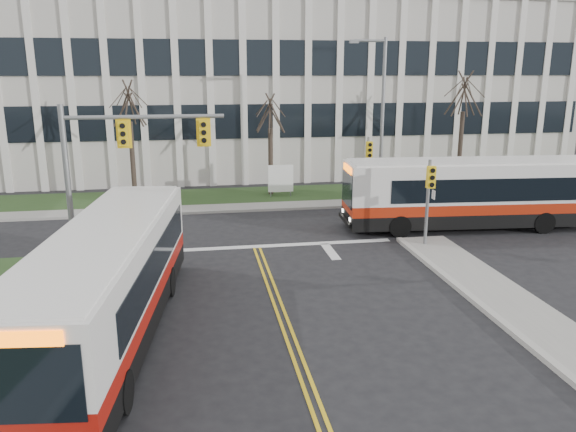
# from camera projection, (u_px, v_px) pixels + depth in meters

# --- Properties ---
(ground) EXTENTS (120.00, 120.00, 0.00)m
(ground) POSITION_uv_depth(u_px,v_px,m) (287.00, 330.00, 16.48)
(ground) COLOR black
(ground) RESTS_ON ground
(sidewalk_cross) EXTENTS (44.00, 1.60, 0.14)m
(sidewalk_cross) POSITION_uv_depth(u_px,v_px,m) (330.00, 204.00, 31.78)
(sidewalk_cross) COLOR #9E9B93
(sidewalk_cross) RESTS_ON ground
(building_lawn) EXTENTS (44.00, 5.00, 0.12)m
(building_lawn) POSITION_uv_depth(u_px,v_px,m) (320.00, 194.00, 34.45)
(building_lawn) COLOR #27431C
(building_lawn) RESTS_ON ground
(office_building) EXTENTS (40.00, 16.00, 12.00)m
(office_building) POSITION_uv_depth(u_px,v_px,m) (288.00, 89.00, 44.42)
(office_building) COLOR #BAB5AC
(office_building) RESTS_ON ground
(mast_arm_signal) EXTENTS (6.11, 0.38, 6.20)m
(mast_arm_signal) POSITION_uv_depth(u_px,v_px,m) (111.00, 156.00, 21.36)
(mast_arm_signal) COLOR slate
(mast_arm_signal) RESTS_ON ground
(signal_pole_near) EXTENTS (0.34, 0.39, 3.80)m
(signal_pole_near) POSITION_uv_depth(u_px,v_px,m) (429.00, 191.00, 23.59)
(signal_pole_near) COLOR slate
(signal_pole_near) RESTS_ON ground
(signal_pole_far) EXTENTS (0.34, 0.39, 3.80)m
(signal_pole_far) POSITION_uv_depth(u_px,v_px,m) (368.00, 160.00, 31.71)
(signal_pole_far) COLOR slate
(signal_pole_far) RESTS_ON ground
(streetlight) EXTENTS (2.15, 0.25, 9.20)m
(streetlight) POSITION_uv_depth(u_px,v_px,m) (380.00, 111.00, 31.93)
(streetlight) COLOR slate
(streetlight) RESTS_ON ground
(directory_sign) EXTENTS (1.50, 0.12, 2.00)m
(directory_sign) POSITION_uv_depth(u_px,v_px,m) (281.00, 179.00, 33.30)
(directory_sign) COLOR slate
(directory_sign) RESTS_ON ground
(tree_left) EXTENTS (1.80, 1.80, 7.70)m
(tree_left) POSITION_uv_depth(u_px,v_px,m) (129.00, 105.00, 31.33)
(tree_left) COLOR #42352B
(tree_left) RESTS_ON ground
(tree_mid) EXTENTS (1.80, 1.80, 6.82)m
(tree_mid) POSITION_uv_depth(u_px,v_px,m) (270.00, 115.00, 32.96)
(tree_mid) COLOR #42352B
(tree_mid) RESTS_ON ground
(tree_right) EXTENTS (1.80, 1.80, 8.25)m
(tree_right) POSITION_uv_depth(u_px,v_px,m) (464.00, 96.00, 34.42)
(tree_right) COLOR #42352B
(tree_right) RESTS_ON ground
(bus_main) EXTENTS (3.89, 12.06, 3.16)m
(bus_main) POSITION_uv_depth(u_px,v_px,m) (109.00, 285.00, 15.71)
(bus_main) COLOR silver
(bus_main) RESTS_ON ground
(bus_cross) EXTENTS (12.33, 3.50, 3.25)m
(bus_cross) POSITION_uv_depth(u_px,v_px,m) (472.00, 195.00, 26.83)
(bus_cross) COLOR silver
(bus_cross) RESTS_ON ground
(newspaper_box_red) EXTENTS (0.55, 0.51, 0.95)m
(newspaper_box_red) POSITION_uv_depth(u_px,v_px,m) (43.00, 330.00, 15.46)
(newspaper_box_red) COLOR #A02214
(newspaper_box_red) RESTS_ON ground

